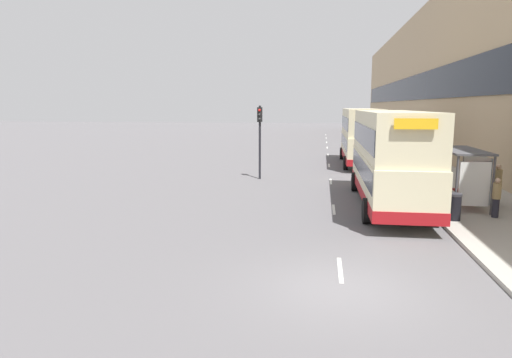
{
  "coord_description": "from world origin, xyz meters",
  "views": [
    {
      "loc": [
        -0.59,
        -11.02,
        4.54
      ],
      "look_at": [
        -4.88,
        18.67,
        -0.3
      ],
      "focal_mm": 32.0,
      "sensor_mm": 36.0,
      "label": 1
    }
  ],
  "objects_px": {
    "double_decker_bus_ahead": "(361,135)",
    "pedestrian_1": "(497,184)",
    "pedestrian_at_shelter": "(496,197)",
    "bus_shelter": "(467,167)",
    "litter_bin": "(454,207)",
    "double_decker_bus_near": "(390,156)",
    "traffic_light_far_kerb": "(260,130)",
    "car_0": "(353,135)"
  },
  "relations": [
    {
      "from": "double_decker_bus_ahead",
      "to": "pedestrian_1",
      "type": "bearing_deg",
      "value": -71.62
    },
    {
      "from": "pedestrian_at_shelter",
      "to": "pedestrian_1",
      "type": "relative_size",
      "value": 0.87
    },
    {
      "from": "double_decker_bus_ahead",
      "to": "pedestrian_1",
      "type": "height_order",
      "value": "double_decker_bus_ahead"
    },
    {
      "from": "bus_shelter",
      "to": "litter_bin",
      "type": "distance_m",
      "value": 3.25
    },
    {
      "from": "double_decker_bus_ahead",
      "to": "double_decker_bus_near",
      "type": "bearing_deg",
      "value": -89.69
    },
    {
      "from": "double_decker_bus_ahead",
      "to": "litter_bin",
      "type": "relative_size",
      "value": 9.69
    },
    {
      "from": "litter_bin",
      "to": "bus_shelter",
      "type": "bearing_deg",
      "value": 66.12
    },
    {
      "from": "double_decker_bus_near",
      "to": "traffic_light_far_kerb",
      "type": "relative_size",
      "value": 2.36
    },
    {
      "from": "pedestrian_1",
      "to": "traffic_light_far_kerb",
      "type": "relative_size",
      "value": 0.4
    },
    {
      "from": "bus_shelter",
      "to": "pedestrian_1",
      "type": "bearing_deg",
      "value": 18.46
    },
    {
      "from": "double_decker_bus_ahead",
      "to": "car_0",
      "type": "relative_size",
      "value": 2.62
    },
    {
      "from": "pedestrian_1",
      "to": "litter_bin",
      "type": "distance_m",
      "value": 4.23
    },
    {
      "from": "litter_bin",
      "to": "pedestrian_at_shelter",
      "type": "bearing_deg",
      "value": 20.59
    },
    {
      "from": "double_decker_bus_near",
      "to": "litter_bin",
      "type": "height_order",
      "value": "double_decker_bus_near"
    },
    {
      "from": "bus_shelter",
      "to": "litter_bin",
      "type": "xyz_separation_m",
      "value": [
        -1.22,
        -2.76,
        -1.21
      ]
    },
    {
      "from": "pedestrian_at_shelter",
      "to": "car_0",
      "type": "bearing_deg",
      "value": 94.65
    },
    {
      "from": "traffic_light_far_kerb",
      "to": "double_decker_bus_near",
      "type": "bearing_deg",
      "value": -45.11
    },
    {
      "from": "double_decker_bus_ahead",
      "to": "traffic_light_far_kerb",
      "type": "xyz_separation_m",
      "value": [
        -6.79,
        -8.05,
        0.79
      ]
    },
    {
      "from": "bus_shelter",
      "to": "pedestrian_at_shelter",
      "type": "distance_m",
      "value": 2.36
    },
    {
      "from": "double_decker_bus_near",
      "to": "car_0",
      "type": "xyz_separation_m",
      "value": [
        0.68,
        36.55,
        -1.39
      ]
    },
    {
      "from": "bus_shelter",
      "to": "traffic_light_far_kerb",
      "type": "distance_m",
      "value": 12.4
    },
    {
      "from": "pedestrian_1",
      "to": "double_decker_bus_near",
      "type": "bearing_deg",
      "value": -175.23
    },
    {
      "from": "litter_bin",
      "to": "traffic_light_far_kerb",
      "type": "height_order",
      "value": "traffic_light_far_kerb"
    },
    {
      "from": "pedestrian_at_shelter",
      "to": "pedestrian_1",
      "type": "height_order",
      "value": "pedestrian_1"
    },
    {
      "from": "double_decker_bus_near",
      "to": "litter_bin",
      "type": "relative_size",
      "value": 10.22
    },
    {
      "from": "traffic_light_far_kerb",
      "to": "car_0",
      "type": "bearing_deg",
      "value": 75.7
    },
    {
      "from": "litter_bin",
      "to": "traffic_light_far_kerb",
      "type": "bearing_deg",
      "value": 132.55
    },
    {
      "from": "car_0",
      "to": "pedestrian_1",
      "type": "xyz_separation_m",
      "value": [
        4.07,
        -36.15,
        0.18
      ]
    },
    {
      "from": "bus_shelter",
      "to": "car_0",
      "type": "bearing_deg",
      "value": 94.08
    },
    {
      "from": "car_0",
      "to": "pedestrian_at_shelter",
      "type": "bearing_deg",
      "value": -85.35
    },
    {
      "from": "double_decker_bus_near",
      "to": "traffic_light_far_kerb",
      "type": "bearing_deg",
      "value": 134.89
    },
    {
      "from": "bus_shelter",
      "to": "double_decker_bus_ahead",
      "type": "xyz_separation_m",
      "value": [
        -3.38,
        15.04,
        0.41
      ]
    },
    {
      "from": "bus_shelter",
      "to": "double_decker_bus_ahead",
      "type": "height_order",
      "value": "double_decker_bus_ahead"
    },
    {
      "from": "pedestrian_1",
      "to": "litter_bin",
      "type": "height_order",
      "value": "pedestrian_1"
    },
    {
      "from": "traffic_light_far_kerb",
      "to": "double_decker_bus_ahead",
      "type": "bearing_deg",
      "value": 49.84
    },
    {
      "from": "double_decker_bus_near",
      "to": "litter_bin",
      "type": "xyz_separation_m",
      "value": [
        2.08,
        -2.85,
        -1.62
      ]
    },
    {
      "from": "double_decker_bus_near",
      "to": "double_decker_bus_ahead",
      "type": "relative_size",
      "value": 1.05
    },
    {
      "from": "bus_shelter",
      "to": "double_decker_bus_ahead",
      "type": "distance_m",
      "value": 15.42
    },
    {
      "from": "double_decker_bus_near",
      "to": "car_0",
      "type": "height_order",
      "value": "double_decker_bus_near"
    },
    {
      "from": "car_0",
      "to": "traffic_light_far_kerb",
      "type": "height_order",
      "value": "traffic_light_far_kerb"
    },
    {
      "from": "car_0",
      "to": "litter_bin",
      "type": "relative_size",
      "value": 3.7
    },
    {
      "from": "bus_shelter",
      "to": "traffic_light_far_kerb",
      "type": "xyz_separation_m",
      "value": [
        -10.17,
        6.99,
        1.2
      ]
    }
  ]
}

